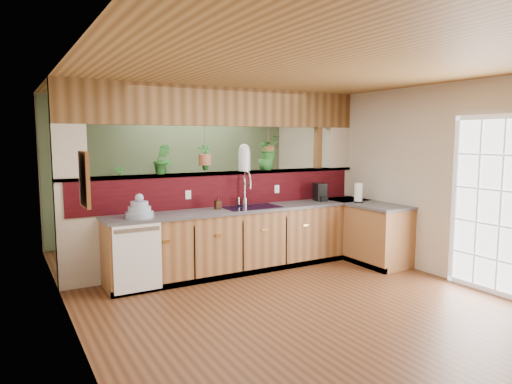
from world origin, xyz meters
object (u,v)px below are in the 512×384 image
soap_dispenser (218,203)px  coffee_maker (320,193)px  glass_jar (244,157)px  faucet (246,187)px  paper_towel (358,193)px  shelving_console (149,216)px  dish_stack (140,210)px

soap_dispenser → coffee_maker: (1.76, -0.02, 0.04)m
soap_dispenser → glass_jar: 0.89m
coffee_maker → faucet: bearing=-169.0°
paper_towel → coffee_maker: bearing=131.5°
glass_jar → coffee_maker: bearing=-15.9°
faucet → coffee_maker: bearing=-5.0°
paper_towel → shelving_console: 3.67m
soap_dispenser → glass_jar: glass_jar is taller
soap_dispenser → coffee_maker: coffee_maker is taller
faucet → soap_dispenser: size_ratio=2.85×
faucet → glass_jar: (0.09, 0.22, 0.42)m
coffee_maker → shelving_console: 3.09m
faucet → soap_dispenser: (-0.49, -0.09, -0.18)m
glass_jar → shelving_console: bearing=115.4°
faucet → soap_dispenser: faucet is taller
faucet → soap_dispenser: 0.53m
faucet → shelving_console: bearing=110.8°
coffee_maker → paper_towel: (0.39, -0.44, 0.02)m
coffee_maker → shelving_console: (-2.07, 2.23, -0.53)m
glass_jar → dish_stack: bearing=-165.3°
soap_dispenser → dish_stack: bearing=-173.0°
shelving_console → faucet: bearing=-63.7°
faucet → dish_stack: size_ratio=1.49×
soap_dispenser → paper_towel: size_ratio=0.56×
coffee_maker → shelving_console: coffee_maker is taller
glass_jar → shelving_console: (-0.90, 1.90, -1.09)m
coffee_maker → glass_jar: bearing=-179.9°
dish_stack → glass_jar: bearing=14.7°
faucet → glass_jar: 0.48m
faucet → paper_towel: size_ratio=1.60×
faucet → paper_towel: bearing=-18.4°
dish_stack → paper_towel: bearing=-5.6°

